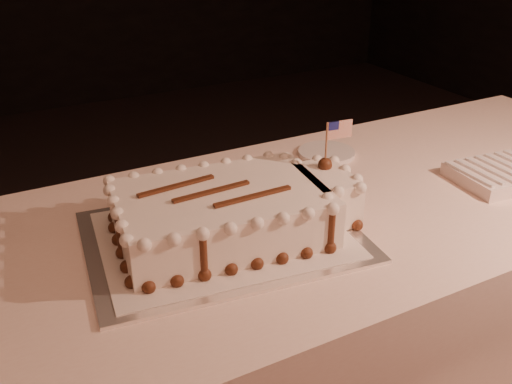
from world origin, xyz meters
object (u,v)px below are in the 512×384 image
cake_board (223,236)px  napkin_stack (503,174)px  sheet_cake (235,211)px  banquet_table (272,345)px  side_plate (326,153)px

cake_board → napkin_stack: size_ratio=2.12×
cake_board → sheet_cake: bearing=0.2°
banquet_table → napkin_stack: size_ratio=9.06×
napkin_stack → side_plate: bearing=131.1°
cake_board → sheet_cake: sheet_cake is taller
banquet_table → sheet_cake: 0.45m
banquet_table → side_plate: 0.54m
banquet_table → sheet_cake: bearing=-163.4°
banquet_table → side_plate: (0.31, 0.24, 0.38)m
sheet_cake → cake_board: bearing=173.1°
sheet_cake → side_plate: (0.42, 0.27, -0.05)m
sheet_cake → side_plate: sheet_cake is taller
banquet_table → napkin_stack: (0.61, -0.11, 0.39)m
banquet_table → napkin_stack: bearing=-10.1°
banquet_table → sheet_cake: sheet_cake is taller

